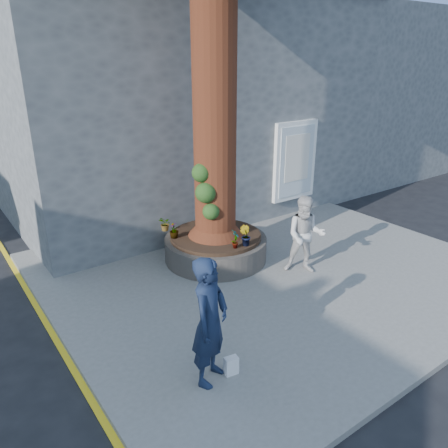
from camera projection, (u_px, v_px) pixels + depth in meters
ground at (242, 313)px, 8.12m from camera, size 120.00×120.00×0.00m
pavement at (267, 269)px, 9.67m from camera, size 9.00×8.00×0.12m
yellow_line at (59, 346)px, 7.21m from camera, size 0.10×30.00×0.01m
stone_shop at (166, 99)px, 13.76m from camera, size 10.30×8.30×6.30m
neighbour_shop at (335, 92)px, 18.17m from camera, size 6.00×8.00×6.00m
planter at (216, 247)px, 9.91m from camera, size 2.30×2.30×0.60m
man at (210, 322)px, 5.99m from camera, size 0.84×0.76×1.92m
woman at (305, 235)px, 9.13m from camera, size 1.03×1.02×1.68m
shopping_bag at (231, 366)px, 6.37m from camera, size 0.22×0.15×0.28m
plant_a at (235, 239)px, 9.03m from camera, size 0.25×0.26×0.41m
plant_b at (245, 236)px, 9.17m from camera, size 0.28×0.28×0.43m
plant_c at (174, 230)px, 9.55m from camera, size 0.29×0.29×0.37m
plant_d at (165, 224)px, 9.95m from camera, size 0.30×0.33×0.33m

